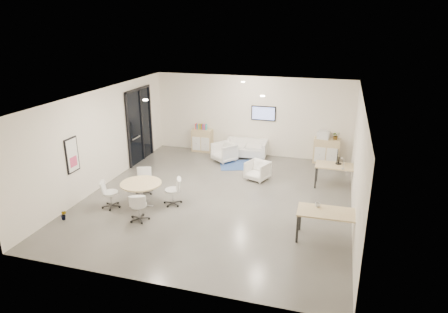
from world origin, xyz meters
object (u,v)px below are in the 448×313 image
at_px(loveseat, 246,149).
at_px(sideboard_right, 326,151).
at_px(desk_rear, 338,168).
at_px(armchair_right, 258,170).
at_px(desk_front, 328,215).
at_px(sideboard_left, 202,140).
at_px(armchair_left, 224,151).
at_px(round_table, 141,185).

bearing_deg(loveseat, sideboard_right, -0.91).
height_order(loveseat, desk_rear, desk_rear).
bearing_deg(sideboard_right, armchair_right, -132.05).
xyz_separation_m(armchair_right, desk_front, (2.51, -3.46, 0.35)).
bearing_deg(armchair_right, sideboard_right, 68.79).
distance_m(sideboard_left, desk_front, 8.00).
xyz_separation_m(loveseat, desk_rear, (3.60, -2.16, 0.35)).
bearing_deg(desk_front, armchair_left, 128.63).
bearing_deg(armchair_right, sideboard_left, 160.56).
bearing_deg(sideboard_left, sideboard_right, -0.17).
relative_size(loveseat, desk_front, 1.09).
height_order(sideboard_left, armchair_right, sideboard_left).
height_order(loveseat, round_table, round_table).
relative_size(armchair_right, round_table, 0.60).
bearing_deg(desk_rear, armchair_left, 162.54).
height_order(loveseat, desk_front, desk_front).
height_order(sideboard_left, round_table, sideboard_left).
distance_m(armchair_right, desk_rear, 2.69).
bearing_deg(armchair_left, round_table, -68.99).
bearing_deg(sideboard_right, armchair_left, -166.39).
bearing_deg(desk_front, round_table, 173.77).
xyz_separation_m(sideboard_right, desk_front, (0.32, -5.89, 0.23)).
relative_size(armchair_left, desk_rear, 0.55).
relative_size(sideboard_left, loveseat, 0.56).
height_order(armchair_left, desk_rear, armchair_left).
bearing_deg(sideboard_left, desk_front, -47.60).
distance_m(desk_rear, round_table, 6.36).
xyz_separation_m(desk_rear, desk_front, (-0.16, -3.58, 0.03)).
relative_size(sideboard_left, armchair_left, 1.18).
distance_m(sideboard_left, armchair_left, 1.56).
height_order(sideboard_left, armchair_left, sideboard_left).
distance_m(loveseat, armchair_left, 1.05).
bearing_deg(armchair_right, armchair_left, 158.54).
xyz_separation_m(armchair_left, round_table, (-1.24, -4.50, 0.25)).
bearing_deg(loveseat, sideboard_left, 171.32).
xyz_separation_m(armchair_left, desk_rear, (4.31, -1.38, 0.28)).
distance_m(armchair_left, round_table, 4.67).
bearing_deg(armchair_left, loveseat, 83.89).
height_order(loveseat, armchair_right, armchair_right).
distance_m(armchair_right, desk_front, 4.29).
xyz_separation_m(loveseat, desk_front, (3.44, -5.73, 0.38)).
bearing_deg(round_table, loveseat, 69.74).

